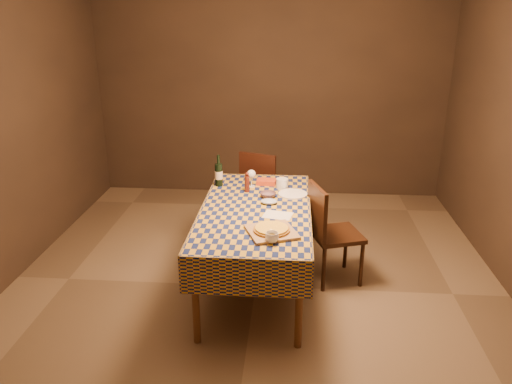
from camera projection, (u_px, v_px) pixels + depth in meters
The scene contains 16 objects.
room at pixel (256, 143), 4.08m from camera, with size 5.00×5.10×2.70m.
dining_table at pixel (256, 216), 4.31m from camera, with size 0.94×1.84×0.77m.
cutting_board at pixel (272, 232), 3.80m from camera, with size 0.35×0.35×0.02m, color #9A7348.
pizza at pixel (272, 229), 3.79m from camera, with size 0.32×0.32×0.03m.
pepper_mill at pixel (247, 183), 4.63m from camera, with size 0.05×0.05×0.19m.
bowl at pixel (268, 195), 4.52m from camera, with size 0.14×0.14×0.04m, color #644954.
wine_glass at pixel (251, 175), 4.75m from camera, with size 0.08×0.08×0.17m.
wine_bottle at pixel (219, 174), 4.79m from camera, with size 0.08×0.08×0.30m.
deli_tub at pixel (282, 183), 4.74m from camera, with size 0.11×0.11×0.09m, color silver.
takeout_container at pixel (266, 182), 4.85m from camera, with size 0.18×0.13×0.05m, color #BD3D18.
white_plate at pixel (293, 194), 4.58m from camera, with size 0.27×0.27×0.02m, color white.
tumbler at pixel (272, 237), 3.64m from camera, with size 0.10×0.10×0.08m, color white.
flour_patch at pixel (278, 215), 4.13m from camera, with size 0.23×0.18×0.00m, color silver.
flour_bag at pixel (269, 201), 4.37m from camera, with size 0.15×0.11×0.04m, color #AFC0E0.
chair_far at pixel (262, 186), 5.53m from camera, with size 0.54×0.54×0.93m.
chair_right at pixel (328, 228), 4.48m from camera, with size 0.54×0.53×0.93m.
Camera 1 is at (0.30, -3.95, 2.39)m, focal length 35.00 mm.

